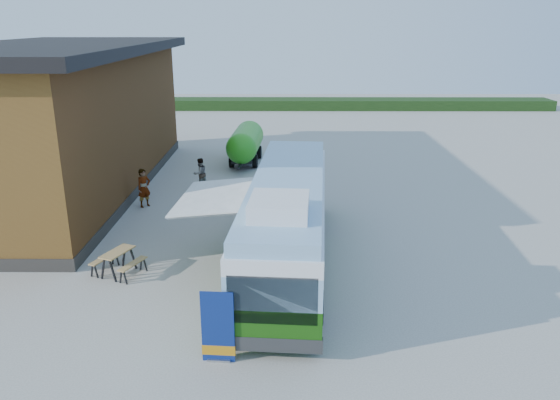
{
  "coord_description": "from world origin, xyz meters",
  "views": [
    {
      "loc": [
        0.97,
        -17.69,
        8.55
      ],
      "look_at": [
        0.84,
        4.02,
        1.4
      ],
      "focal_mm": 35.0,
      "sensor_mm": 36.0,
      "label": 1
    }
  ],
  "objects_px": {
    "person_a": "(144,188)",
    "slurry_tanker": "(246,142)",
    "bus": "(288,218)",
    "banner": "(218,333)",
    "person_b": "(200,173)",
    "picnic_table": "(118,257)"
  },
  "relations": [
    {
      "from": "picnic_table",
      "to": "slurry_tanker",
      "type": "distance_m",
      "value": 16.37
    },
    {
      "from": "banner",
      "to": "picnic_table",
      "type": "relative_size",
      "value": 1.06
    },
    {
      "from": "banner",
      "to": "slurry_tanker",
      "type": "bearing_deg",
      "value": 95.95
    },
    {
      "from": "person_a",
      "to": "person_b",
      "type": "bearing_deg",
      "value": 8.23
    },
    {
      "from": "person_a",
      "to": "slurry_tanker",
      "type": "relative_size",
      "value": 0.3
    },
    {
      "from": "banner",
      "to": "person_b",
      "type": "distance_m",
      "value": 15.83
    },
    {
      "from": "banner",
      "to": "picnic_table",
      "type": "bearing_deg",
      "value": 132.61
    },
    {
      "from": "person_b",
      "to": "slurry_tanker",
      "type": "distance_m",
      "value": 5.98
    },
    {
      "from": "person_a",
      "to": "person_b",
      "type": "distance_m",
      "value": 3.76
    },
    {
      "from": "banner",
      "to": "person_a",
      "type": "bearing_deg",
      "value": 115.75
    },
    {
      "from": "person_b",
      "to": "slurry_tanker",
      "type": "height_order",
      "value": "slurry_tanker"
    },
    {
      "from": "bus",
      "to": "person_a",
      "type": "distance_m",
      "value": 9.49
    },
    {
      "from": "slurry_tanker",
      "to": "person_a",
      "type": "bearing_deg",
      "value": -113.2
    },
    {
      "from": "bus",
      "to": "slurry_tanker",
      "type": "distance_m",
      "value": 15.34
    },
    {
      "from": "bus",
      "to": "slurry_tanker",
      "type": "height_order",
      "value": "bus"
    },
    {
      "from": "person_b",
      "to": "slurry_tanker",
      "type": "xyz_separation_m",
      "value": [
        2.06,
        5.59,
        0.5
      ]
    },
    {
      "from": "person_a",
      "to": "bus",
      "type": "bearing_deg",
      "value": -88.69
    },
    {
      "from": "person_b",
      "to": "slurry_tanker",
      "type": "bearing_deg",
      "value": -152.88
    },
    {
      "from": "bus",
      "to": "slurry_tanker",
      "type": "xyz_separation_m",
      "value": [
        -2.53,
        15.12,
        -0.5
      ]
    },
    {
      "from": "bus",
      "to": "banner",
      "type": "relative_size",
      "value": 6.18
    },
    {
      "from": "person_a",
      "to": "person_b",
      "type": "height_order",
      "value": "person_a"
    },
    {
      "from": "person_a",
      "to": "person_b",
      "type": "relative_size",
      "value": 1.13
    }
  ]
}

